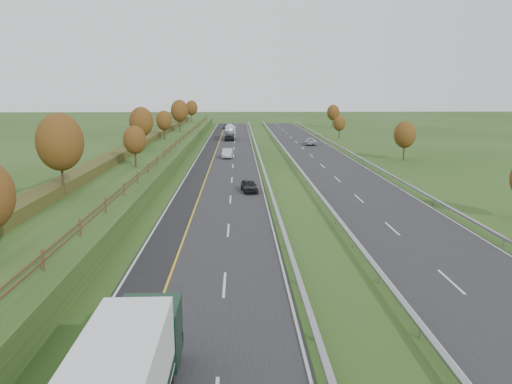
% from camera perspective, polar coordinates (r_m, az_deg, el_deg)
% --- Properties ---
extents(ground, '(400.00, 400.00, 0.00)m').
position_cam_1_polar(ground, '(73.81, 2.55, 2.49)').
color(ground, '#264217').
rests_on(ground, ground).
extents(near_carriageway, '(10.50, 200.00, 0.04)m').
position_cam_1_polar(near_carriageway, '(78.54, -3.57, 3.05)').
color(near_carriageway, black).
rests_on(near_carriageway, ground).
extents(far_carriageway, '(10.50, 200.00, 0.04)m').
position_cam_1_polar(far_carriageway, '(79.81, 8.37, 3.08)').
color(far_carriageway, black).
rests_on(far_carriageway, ground).
extents(hard_shoulder, '(3.00, 200.00, 0.04)m').
position_cam_1_polar(hard_shoulder, '(78.74, -6.31, 3.02)').
color(hard_shoulder, black).
rests_on(hard_shoulder, ground).
extents(lane_markings, '(26.75, 200.00, 0.01)m').
position_cam_1_polar(lane_markings, '(78.50, 1.11, 3.09)').
color(lane_markings, silver).
rests_on(lane_markings, near_carriageway).
extents(embankment_left, '(12.00, 200.00, 2.00)m').
position_cam_1_polar(embankment_left, '(79.83, -12.97, 3.62)').
color(embankment_left, '#264217').
rests_on(embankment_left, ground).
extents(hedge_left, '(2.20, 180.00, 1.10)m').
position_cam_1_polar(hedge_left, '(80.04, -14.43, 4.69)').
color(hedge_left, '#383D19').
rests_on(hedge_left, embankment_left).
extents(fence_left, '(0.12, 189.06, 1.20)m').
position_cam_1_polar(fence_left, '(78.48, -9.84, 4.89)').
color(fence_left, '#422B19').
rests_on(fence_left, embankment_left).
extents(median_barrier_near, '(0.32, 200.00, 0.71)m').
position_cam_1_polar(median_barrier_near, '(78.51, 0.59, 3.50)').
color(median_barrier_near, gray).
rests_on(median_barrier_near, ground).
extents(median_barrier_far, '(0.32, 200.00, 0.71)m').
position_cam_1_polar(median_barrier_far, '(78.90, 4.30, 3.51)').
color(median_barrier_far, gray).
rests_on(median_barrier_far, ground).
extents(outer_barrier_far, '(0.32, 200.00, 0.71)m').
position_cam_1_polar(outer_barrier_far, '(80.97, 12.43, 3.48)').
color(outer_barrier_far, gray).
rests_on(outer_barrier_far, ground).
extents(trees_left, '(6.64, 164.30, 7.66)m').
position_cam_1_polar(trees_left, '(75.92, -13.36, 7.29)').
color(trees_left, '#2D2116').
rests_on(trees_left, embankment_left).
extents(trees_far, '(8.45, 118.60, 7.12)m').
position_cam_1_polar(trees_far, '(110.62, 12.57, 7.48)').
color(trees_far, '#2D2116').
rests_on(trees_far, ground).
extents(road_tanker, '(2.40, 11.22, 3.46)m').
position_cam_1_polar(road_tanker, '(120.84, -3.02, 6.93)').
color(road_tanker, silver).
rests_on(road_tanker, near_carriageway).
extents(car_dark_near, '(2.19, 4.32, 1.41)m').
position_cam_1_polar(car_dark_near, '(57.95, -0.78, 0.74)').
color(car_dark_near, black).
rests_on(car_dark_near, near_carriageway).
extents(car_silver_mid, '(1.92, 4.89, 1.59)m').
position_cam_1_polar(car_silver_mid, '(87.33, -3.27, 4.45)').
color(car_silver_mid, '#AEAFB3').
rests_on(car_silver_mid, near_carriageway).
extents(car_small_far, '(2.34, 5.13, 1.45)m').
position_cam_1_polar(car_small_far, '(152.28, -3.35, 7.47)').
color(car_small_far, '#161F45').
rests_on(car_small_far, near_carriageway).
extents(car_oncoming, '(2.98, 5.47, 1.45)m').
position_cam_1_polar(car_oncoming, '(108.56, 6.25, 5.77)').
color(car_oncoming, '#B3B3B8').
rests_on(car_oncoming, far_carriageway).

